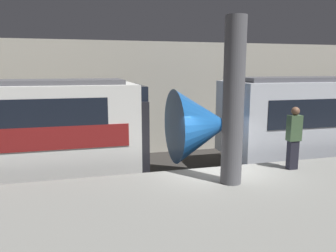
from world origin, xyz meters
TOP-DOWN VIEW (x-y plane):
  - ground_plane at (0.00, 0.00)m, footprint 120.00×120.00m
  - platform at (0.00, -2.54)m, footprint 40.00×5.09m
  - station_rear_barrier at (0.00, 6.31)m, footprint 50.00×0.15m
  - support_pillar_near at (-0.18, -1.36)m, footprint 0.53×0.53m
  - person_waiting at (2.06, -0.76)m, footprint 0.38×0.24m

SIDE VIEW (x-z plane):
  - ground_plane at x=0.00m, z-range 0.00..0.00m
  - platform at x=0.00m, z-range 0.00..1.11m
  - person_waiting at x=2.06m, z-range 1.17..3.00m
  - station_rear_barrier at x=0.00m, z-range 0.00..5.23m
  - support_pillar_near at x=-0.18m, z-range 1.11..5.26m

